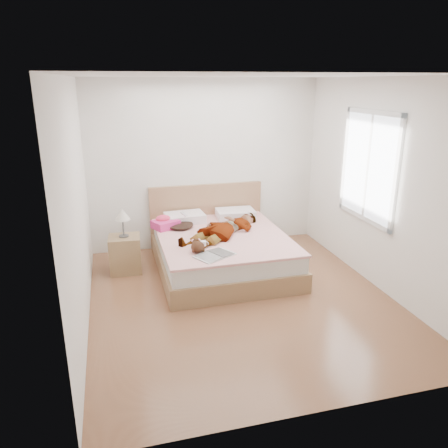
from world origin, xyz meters
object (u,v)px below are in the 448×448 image
phone (184,214)px  bed (221,248)px  coffee_mug (203,244)px  magazine (215,255)px  plush_toy (197,246)px  nightstand (125,251)px  towel (165,223)px  woman (224,226)px

phone → bed: 0.73m
coffee_mug → magazine: bearing=-76.8°
plush_toy → nightstand: (-0.87, 0.78, -0.28)m
towel → coffee_mug: (0.37, -0.92, -0.03)m
woman → nightstand: (-1.37, 0.19, -0.31)m
plush_toy → nightstand: nightstand is taller
phone → magazine: (0.17, -1.18, -0.19)m
bed → nightstand: size_ratio=2.29×
towel → nightstand: size_ratio=0.48×
woman → magazine: 0.85m
bed → coffee_mug: size_ratio=18.34×
coffee_mug → bed: bearing=54.5°
coffee_mug → plush_toy: plush_toy is taller
magazine → coffee_mug: coffee_mug is taller
towel → plush_toy: bearing=-75.5°
phone → bed: (0.45, -0.38, -0.44)m
phone → plush_toy: bearing=-130.4°
phone → nightstand: nightstand is taller
magazine → towel: bearing=109.9°
plush_toy → nightstand: size_ratio=0.29×
towel → plush_toy: 1.07m
woman → nightstand: size_ratio=1.70×
woman → phone: bearing=-168.8°
coffee_mug → nightstand: bearing=145.7°
magazine → coffee_mug: 0.32m
phone → nightstand: size_ratio=0.12×
woman → magazine: woman is taller
woman → plush_toy: bearing=-80.5°
woman → towel: bearing=-160.2°
nightstand → phone: bearing=13.4°
magazine → plush_toy: size_ratio=2.12×
woman → nightstand: 1.42m
magazine → nightstand: bearing=137.1°
towel → magazine: size_ratio=0.78×
magazine → plush_toy: (-0.18, 0.19, 0.07)m
phone → bed: bed is taller
plush_toy → magazine: bearing=-47.0°
bed → plush_toy: size_ratio=7.91×
nightstand → woman: bearing=-7.9°
phone → coffee_mug: (0.10, -0.87, -0.16)m
towel → plush_toy: towel is taller
magazine → bed: bearing=70.7°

